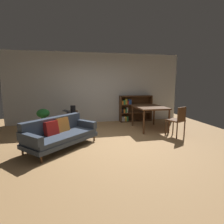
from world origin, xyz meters
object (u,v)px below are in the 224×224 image
potted_floor_plant (43,119)px  bookshelf (133,108)px  open_laptop (70,112)px  dining_chair_near (178,119)px  desk_speaker (73,110)px  fabric_couch (59,133)px  media_console (73,122)px  dining_table (150,109)px

potted_floor_plant → bookshelf: bookshelf is taller
open_laptop → dining_chair_near: dining_chair_near is taller
potted_floor_plant → dining_chair_near: 4.10m
desk_speaker → bookshelf: 2.69m
open_laptop → dining_chair_near: size_ratio=0.55×
fabric_couch → open_laptop: bearing=81.6°
desk_speaker → potted_floor_plant: (-0.92, 0.10, -0.26)m
fabric_couch → media_console: (0.32, 1.60, -0.07)m
fabric_couch → open_laptop: (0.26, 1.74, 0.24)m
media_console → potted_floor_plant: size_ratio=1.46×
media_console → dining_chair_near: size_ratio=1.25×
desk_speaker → dining_chair_near: size_ratio=0.32×
fabric_couch → dining_table: size_ratio=1.54×
open_laptop → dining_table: size_ratio=0.41×
dining_table → potted_floor_plant: bearing=175.9°
fabric_couch → bookshelf: (2.76, 2.50, 0.17)m
media_console → open_laptop: bearing=112.9°
media_console → dining_table: 2.64m
fabric_couch → desk_speaker: bearing=75.1°
dining_table → dining_chair_near: bearing=-65.9°
media_console → dining_chair_near: dining_chair_near is taller
dining_chair_near → desk_speaker: bearing=159.1°
desk_speaker → dining_chair_near: bearing=-20.9°
media_console → dining_chair_near: bearing=-25.4°
fabric_couch → bookshelf: 3.72m
bookshelf → potted_floor_plant: bearing=-161.8°
desk_speaker → bookshelf: size_ratio=0.21×
potted_floor_plant → bookshelf: 3.50m
potted_floor_plant → dining_chair_near: dining_chair_near is taller
media_console → bookshelf: 2.61m
media_console → dining_table: (2.57, -0.44, 0.42)m
fabric_couch → media_console: bearing=78.8°
media_console → potted_floor_plant: potted_floor_plant is taller
dining_table → dining_chair_near: dining_chair_near is taller
dining_chair_near → fabric_couch: bearing=-177.2°
dining_table → media_console: bearing=170.2°
open_laptop → bookshelf: 2.61m
media_console → bookshelf: size_ratio=0.84×
bookshelf → dining_chair_near: bearing=-76.1°
fabric_couch → bookshelf: bearing=42.2°
open_laptop → desk_speaker: bearing=-78.3°
bookshelf → desk_speaker: bearing=-153.7°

